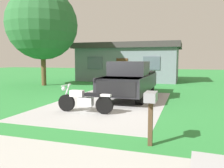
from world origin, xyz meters
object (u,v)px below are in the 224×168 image
shade_tree (42,24)px  motorcycle (85,100)px  pickup_truck (131,79)px  mailbox (151,104)px  neighbor_house (129,62)px

shade_tree → motorcycle: bearing=-47.5°
pickup_truck → shade_tree: shade_tree is taller
mailbox → shade_tree: 14.46m
motorcycle → pickup_truck: pickup_truck is taller
motorcycle → pickup_truck: (0.85, 4.02, 0.48)m
motorcycle → shade_tree: (-6.86, 7.49, 4.16)m
motorcycle → shade_tree: shade_tree is taller
motorcycle → neighbor_house: 14.00m
mailbox → shade_tree: size_ratio=0.17×
motorcycle → pickup_truck: size_ratio=0.39×
shade_tree → neighbor_house: (5.22, 6.36, -2.85)m
motorcycle → shade_tree: bearing=132.5°
motorcycle → mailbox: 3.88m
pickup_truck → mailbox: pickup_truck is taller
mailbox → neighbor_house: size_ratio=0.13×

